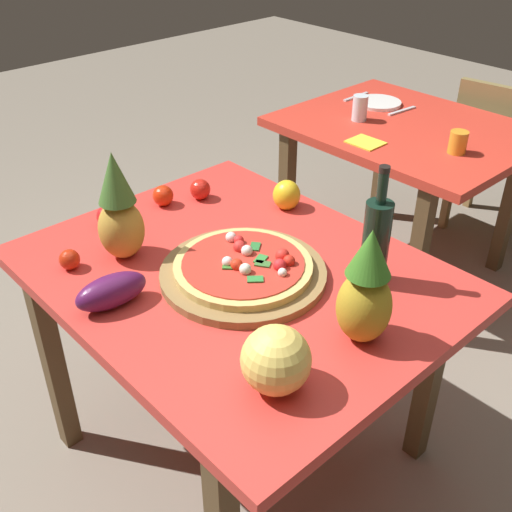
{
  "coord_description": "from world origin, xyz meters",
  "views": [
    {
      "loc": [
        1.13,
        -0.97,
        1.77
      ],
      "look_at": [
        0.04,
        0.04,
        0.81
      ],
      "focal_mm": 43.29,
      "sensor_mm": 36.0,
      "label": 1
    }
  ],
  "objects_px": {
    "tomato_near_board": "(200,189)",
    "fork_utensil": "(356,97)",
    "drinking_glass_juice": "(458,142)",
    "display_table": "(238,295)",
    "pineapple_left": "(366,292)",
    "pineapple_right": "(119,212)",
    "dinner_plate": "(378,103)",
    "drinking_glass_water": "(360,108)",
    "background_table": "(405,147)",
    "knife_utensil": "(402,111)",
    "eggplant": "(111,291)",
    "tomato_at_corner": "(69,259)",
    "tomato_by_bottle": "(163,196)",
    "pizza": "(244,265)",
    "tomato_beside_pepper": "(108,216)",
    "wine_bottle": "(376,240)",
    "pizza_board": "(243,273)",
    "dining_chair": "(495,150)",
    "napkin_folded": "(365,142)",
    "bell_pepper": "(287,195)",
    "melon": "(276,360)"
  },
  "relations": [
    {
      "from": "tomato_near_board",
      "to": "fork_utensil",
      "type": "xyz_separation_m",
      "value": [
        -0.33,
        1.25,
        -0.03
      ]
    },
    {
      "from": "drinking_glass_juice",
      "to": "display_table",
      "type": "bearing_deg",
      "value": -88.21
    },
    {
      "from": "pineapple_left",
      "to": "fork_utensil",
      "type": "xyz_separation_m",
      "value": [
        -1.19,
        1.42,
        -0.14
      ]
    },
    {
      "from": "pineapple_right",
      "to": "dinner_plate",
      "type": "relative_size",
      "value": 1.53
    },
    {
      "from": "drinking_glass_water",
      "to": "fork_utensil",
      "type": "relative_size",
      "value": 0.64
    },
    {
      "from": "background_table",
      "to": "knife_utensil",
      "type": "relative_size",
      "value": 5.96
    },
    {
      "from": "tomato_near_board",
      "to": "fork_utensil",
      "type": "relative_size",
      "value": 0.4
    },
    {
      "from": "pineapple_right",
      "to": "tomato_near_board",
      "type": "xyz_separation_m",
      "value": [
        -0.14,
        0.4,
        -0.11
      ]
    },
    {
      "from": "eggplant",
      "to": "tomato_at_corner",
      "type": "distance_m",
      "value": 0.24
    },
    {
      "from": "tomato_near_board",
      "to": "drinking_glass_juice",
      "type": "bearing_deg",
      "value": 68.96
    },
    {
      "from": "background_table",
      "to": "tomato_by_bottle",
      "type": "height_order",
      "value": "tomato_by_bottle"
    },
    {
      "from": "pizza",
      "to": "fork_utensil",
      "type": "height_order",
      "value": "pizza"
    },
    {
      "from": "display_table",
      "to": "tomato_beside_pepper",
      "type": "xyz_separation_m",
      "value": [
        -0.48,
        -0.14,
        0.12
      ]
    },
    {
      "from": "tomato_at_corner",
      "to": "dinner_plate",
      "type": "height_order",
      "value": "tomato_at_corner"
    },
    {
      "from": "wine_bottle",
      "to": "pizza_board",
      "type": "bearing_deg",
      "value": -135.35
    },
    {
      "from": "pizza_board",
      "to": "wine_bottle",
      "type": "bearing_deg",
      "value": 44.65
    },
    {
      "from": "dining_chair",
      "to": "napkin_folded",
      "type": "xyz_separation_m",
      "value": [
        -0.12,
        -0.96,
        0.28
      ]
    },
    {
      "from": "bell_pepper",
      "to": "eggplant",
      "type": "xyz_separation_m",
      "value": [
        0.07,
        -0.73,
        -0.0
      ]
    },
    {
      "from": "pineapple_right",
      "to": "tomato_at_corner",
      "type": "xyz_separation_m",
      "value": [
        -0.05,
        -0.15,
        -0.12
      ]
    },
    {
      "from": "wine_bottle",
      "to": "pineapple_right",
      "type": "xyz_separation_m",
      "value": [
        -0.59,
        -0.44,
        0.02
      ]
    },
    {
      "from": "pizza_board",
      "to": "drinking_glass_juice",
      "type": "height_order",
      "value": "drinking_glass_juice"
    },
    {
      "from": "eggplant",
      "to": "tomato_beside_pepper",
      "type": "xyz_separation_m",
      "value": [
        -0.38,
        0.22,
        -0.01
      ]
    },
    {
      "from": "bell_pepper",
      "to": "tomato_by_bottle",
      "type": "xyz_separation_m",
      "value": [
        -0.3,
        -0.3,
        -0.01
      ]
    },
    {
      "from": "pizza_board",
      "to": "drinking_glass_water",
      "type": "bearing_deg",
      "value": 115.35
    },
    {
      "from": "dining_chair",
      "to": "fork_utensil",
      "type": "xyz_separation_m",
      "value": [
        -0.52,
        -0.53,
        0.28
      ]
    },
    {
      "from": "pizza",
      "to": "pineapple_left",
      "type": "bearing_deg",
      "value": 5.43
    },
    {
      "from": "wine_bottle",
      "to": "bell_pepper",
      "type": "distance_m",
      "value": 0.5
    },
    {
      "from": "drinking_glass_water",
      "to": "napkin_folded",
      "type": "bearing_deg",
      "value": -44.66
    },
    {
      "from": "pineapple_left",
      "to": "dinner_plate",
      "type": "bearing_deg",
      "value": 126.48
    },
    {
      "from": "pineapple_right",
      "to": "eggplant",
      "type": "relative_size",
      "value": 1.69
    },
    {
      "from": "pizza",
      "to": "knife_utensil",
      "type": "xyz_separation_m",
      "value": [
        -0.51,
        1.46,
        -0.04
      ]
    },
    {
      "from": "background_table",
      "to": "fork_utensil",
      "type": "relative_size",
      "value": 5.96
    },
    {
      "from": "dining_chair",
      "to": "drinking_glass_juice",
      "type": "height_order",
      "value": "dining_chair"
    },
    {
      "from": "display_table",
      "to": "wine_bottle",
      "type": "bearing_deg",
      "value": 39.9
    },
    {
      "from": "tomato_beside_pepper",
      "to": "pizza",
      "type": "bearing_deg",
      "value": 14.46
    },
    {
      "from": "pineapple_right",
      "to": "drinking_glass_water",
      "type": "relative_size",
      "value": 2.94
    },
    {
      "from": "bell_pepper",
      "to": "pizza",
      "type": "bearing_deg",
      "value": -60.78
    },
    {
      "from": "wine_bottle",
      "to": "background_table",
      "type": "bearing_deg",
      "value": 120.96
    },
    {
      "from": "display_table",
      "to": "tomato_near_board",
      "type": "height_order",
      "value": "tomato_near_board"
    },
    {
      "from": "tomato_near_board",
      "to": "melon",
      "type": "bearing_deg",
      "value": -28.01
    },
    {
      "from": "pineapple_left",
      "to": "tomato_at_corner",
      "type": "relative_size",
      "value": 5.15
    },
    {
      "from": "pizza_board",
      "to": "pineapple_right",
      "type": "distance_m",
      "value": 0.4
    },
    {
      "from": "pineapple_right",
      "to": "drinking_glass_juice",
      "type": "bearing_deg",
      "value": 79.77
    },
    {
      "from": "bell_pepper",
      "to": "drinking_glass_juice",
      "type": "relative_size",
      "value": 1.14
    },
    {
      "from": "melon",
      "to": "drinking_glass_water",
      "type": "height_order",
      "value": "melon"
    },
    {
      "from": "bell_pepper",
      "to": "knife_utensil",
      "type": "xyz_separation_m",
      "value": [
        -0.3,
        1.07,
        -0.04
      ]
    },
    {
      "from": "wine_bottle",
      "to": "tomato_at_corner",
      "type": "bearing_deg",
      "value": -136.73
    },
    {
      "from": "tomato_at_corner",
      "to": "drinking_glass_juice",
      "type": "xyz_separation_m",
      "value": [
        0.3,
        1.57,
        0.02
      ]
    },
    {
      "from": "background_table",
      "to": "melon",
      "type": "bearing_deg",
      "value": -64.09
    },
    {
      "from": "pineapple_right",
      "to": "melon",
      "type": "bearing_deg",
      "value": -3.89
    }
  ]
}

